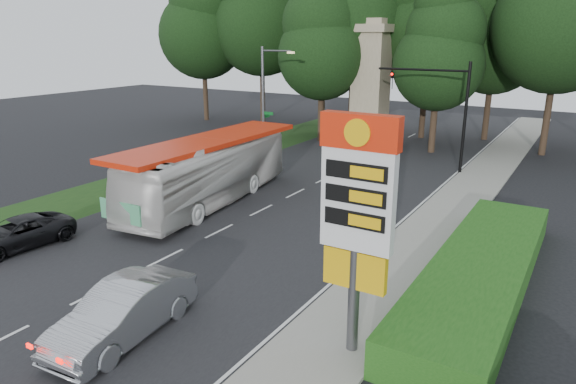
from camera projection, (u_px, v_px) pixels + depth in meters
The scene contains 19 objects.
ground at pixel (83, 299), 17.67m from camera, with size 120.00×120.00×0.00m, color black.
road_surface at pixel (272, 205), 27.49m from camera, with size 14.00×80.00×0.02m, color black.
sidewalk_right at pixel (429, 235), 23.26m from camera, with size 3.00×80.00×0.12m, color gray.
grass_verge_left at pixel (207, 161), 37.10m from camera, with size 5.00×50.00×0.02m, color #193814.
hedge at pixel (481, 272), 18.35m from camera, with size 3.00×14.00×1.20m, color #1C4E14.
gas_station_pylon at pixel (358, 205), 13.45m from camera, with size 2.10×0.45×6.85m.
traffic_signal_mast at pixel (446, 101), 33.14m from camera, with size 6.10×0.35×7.20m.
streetlight_signs at pixel (265, 96), 37.85m from camera, with size 2.75×0.98×8.00m.
monument at pixel (371, 82), 41.73m from camera, with size 3.00×3.00×10.05m.
tree_far_west at pixel (202, 16), 52.46m from camera, with size 8.96×8.96×17.60m.
tree_west_mid at pixel (261, 5), 50.84m from camera, with size 9.80×9.80×19.25m.
tree_west_near at pixel (324, 22), 49.99m from camera, with size 8.40×8.40×16.50m.
tree_center_right at pixel (431, 7), 42.61m from camera, with size 9.24×9.24×18.15m.
tree_east_near at pixel (497, 24), 42.17m from camera, with size 8.12×8.12×15.95m.
tree_monument_left at pixel (322, 36), 41.85m from camera, with size 7.28×7.28×14.30m.
tree_monument_right at pixel (440, 46), 37.75m from camera, with size 6.72×6.72×13.20m.
transit_bus at pixel (209, 171), 27.56m from camera, with size 2.94×12.56×3.50m, color silver.
sedan_silver at pixel (123, 312), 15.25m from camera, with size 1.77×5.06×1.67m, color #AEB0B6.
suv_charcoal at pixel (17, 233), 21.84m from camera, with size 2.13×4.62×1.28m, color black.
Camera 1 is at (14.25, -9.88, 8.69)m, focal length 32.00 mm.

